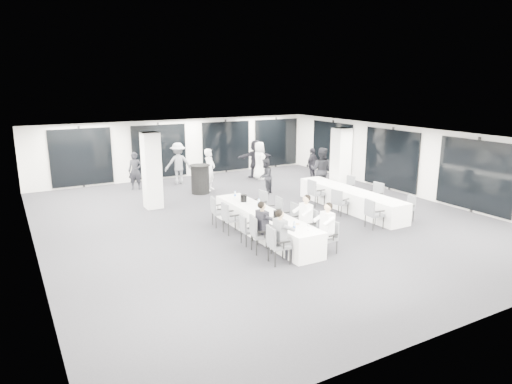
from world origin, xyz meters
TOP-DOWN VIEW (x-y plane):
  - room at (0.89, 1.11)m, footprint 14.04×16.04m
  - column_left at (-2.80, 3.20)m, footprint 0.60×0.60m
  - column_right at (4.20, 1.00)m, footprint 0.60×0.60m
  - banquet_table_main at (-0.82, -1.56)m, footprint 0.90×5.00m
  - banquet_table_side at (3.38, -0.59)m, footprint 0.90×5.00m
  - cocktail_table at (-0.42, 4.41)m, footprint 0.86×0.86m
  - chair_main_left_near at (-1.65, -3.60)m, footprint 0.56×0.60m
  - chair_main_left_second at (-1.66, -2.68)m, footprint 0.61×0.65m
  - chair_main_left_mid at (-1.64, -2.00)m, footprint 0.47×0.52m
  - chair_main_left_fourth at (-1.65, -0.87)m, footprint 0.51×0.57m
  - chair_main_left_far at (-1.65, -0.01)m, footprint 0.55×0.60m
  - chair_main_right_near at (0.01, -3.66)m, footprint 0.49×0.53m
  - chair_main_right_second at (0.02, -2.70)m, footprint 0.56×0.61m
  - chair_main_right_mid at (0.01, -1.80)m, footprint 0.48×0.54m
  - chair_main_right_fourth at (0.01, -0.87)m, footprint 0.52×0.56m
  - chair_main_right_far at (0.01, 0.13)m, footprint 0.52×0.57m
  - chair_side_left_near at (2.54, -2.64)m, footprint 0.52×0.57m
  - chair_side_left_mid at (2.55, -0.97)m, footprint 0.57×0.59m
  - chair_side_left_far at (2.54, 0.42)m, footprint 0.51×0.57m
  - chair_side_right_near at (4.20, -2.57)m, footprint 0.52×0.54m
  - chair_side_right_mid at (4.21, -1.02)m, footprint 0.53×0.58m
  - chair_side_right_far at (4.21, 0.53)m, footprint 0.55×0.59m
  - seated_guest_a at (-1.49, -3.61)m, footprint 0.50×0.38m
  - seated_guest_b at (-1.49, -2.70)m, footprint 0.50×0.38m
  - seated_guest_c at (-0.15, -3.67)m, footprint 0.50×0.38m
  - seated_guest_d at (-0.15, -2.68)m, footprint 0.50×0.38m
  - standing_guest_a at (0.17, 4.74)m, footprint 0.95×0.94m
  - standing_guest_b at (1.89, 2.96)m, footprint 0.95×0.89m
  - standing_guest_c at (-0.57, 6.60)m, footprint 1.47×0.89m
  - standing_guest_d at (5.02, 3.98)m, footprint 1.20×0.94m
  - standing_guest_e at (3.15, 5.67)m, footprint 0.71×1.04m
  - standing_guest_f at (3.18, 6.09)m, footprint 2.04×1.18m
  - standing_guest_g at (-2.58, 6.46)m, footprint 0.83×0.76m
  - standing_guest_h at (4.14, 2.16)m, footprint 1.14×1.20m
  - ice_bucket_near at (-0.84, -2.32)m, footprint 0.20×0.20m
  - ice_bucket_far at (-0.80, -0.20)m, footprint 0.21×0.21m
  - water_bottle_a at (-1.01, -3.46)m, footprint 0.07×0.07m
  - water_bottle_b at (-0.65, -0.94)m, footprint 0.08×0.08m
  - water_bottle_c at (-0.80, 0.41)m, footprint 0.07×0.07m
  - plate_a at (-0.93, -3.28)m, footprint 0.18×0.18m
  - plate_b at (-0.64, -3.08)m, footprint 0.18×0.18m
  - plate_c at (-0.85, -2.20)m, footprint 0.19×0.19m
  - wine_glass at (-0.69, -3.64)m, footprint 0.07×0.07m

SIDE VIEW (x-z plane):
  - banquet_table_main at x=-0.82m, z-range 0.00..0.75m
  - banquet_table_side at x=3.38m, z-range 0.00..0.75m
  - chair_side_right_near at x=4.20m, z-range 0.06..0.92m
  - chair_main_left_mid at x=-1.64m, z-range 0.06..0.93m
  - chair_main_right_near at x=0.01m, z-range 0.06..0.95m
  - chair_side_left_mid at x=2.55m, z-range 0.07..0.99m
  - chair_main_right_fourth at x=0.01m, z-range 0.07..1.00m
  - chair_main_right_far at x=0.01m, z-range 0.07..1.00m
  - chair_main_right_mid at x=0.01m, z-range 0.07..1.01m
  - chair_side_left_near at x=2.54m, z-range 0.07..1.02m
  - chair_side_right_far at x=4.21m, z-range 0.07..1.03m
  - chair_main_left_far at x=-1.65m, z-range 0.07..1.04m
  - chair_main_left_fourth at x=-1.65m, z-range 0.07..1.04m
  - chair_side_right_mid at x=4.21m, z-range 0.07..1.05m
  - chair_main_right_second at x=0.02m, z-range 0.07..1.05m
  - chair_main_left_near at x=-1.65m, z-range 0.07..1.07m
  - chair_side_left_far at x=2.54m, z-range 0.07..1.08m
  - chair_main_left_second at x=-1.66m, z-range 0.07..1.11m
  - cocktail_table at x=-0.42m, z-range 0.01..1.21m
  - plate_c at x=-0.85m, z-range 0.75..0.78m
  - plate_a at x=-0.93m, z-range 0.75..0.78m
  - plate_b at x=-0.64m, z-range 0.75..0.78m
  - seated_guest_a at x=-1.49m, z-range 0.09..1.53m
  - seated_guest_b at x=-1.49m, z-range 0.09..1.53m
  - seated_guest_c at x=-0.15m, z-range 0.09..1.53m
  - seated_guest_d at x=-0.15m, z-range 0.09..1.53m
  - standing_guest_b at x=1.89m, z-range 0.00..1.69m
  - water_bottle_c at x=-0.80m, z-range 0.75..0.97m
  - water_bottle_a at x=-1.01m, z-range 0.75..0.98m
  - ice_bucket_near at x=-0.84m, z-range 0.75..0.98m
  - ice_bucket_far at x=-0.80m, z-range 0.75..0.99m
  - water_bottle_b at x=-0.65m, z-range 0.75..0.99m
  - wine_glass at x=-0.69m, z-range 0.79..0.97m
  - standing_guest_d at x=5.02m, z-range 0.00..1.79m
  - standing_guest_g at x=-2.58m, z-range 0.00..1.83m
  - standing_guest_e at x=3.15m, z-range 0.00..2.03m
  - standing_guest_a at x=0.17m, z-range 0.00..2.03m
  - standing_guest_f at x=3.18m, z-range 0.00..2.09m
  - standing_guest_c at x=-0.57m, z-range 0.00..2.13m
  - standing_guest_h at x=4.14m, z-range 0.00..2.14m
  - room at x=0.89m, z-range -0.03..2.81m
  - column_left at x=-2.80m, z-range 0.00..2.80m
  - column_right at x=4.20m, z-range 0.00..2.80m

